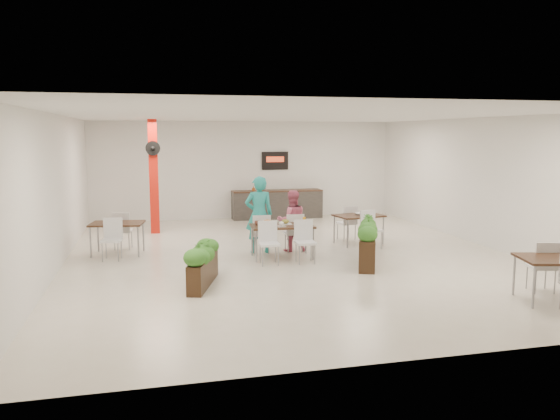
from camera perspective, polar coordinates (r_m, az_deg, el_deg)
The scene contains 12 objects.
ground at distance 12.61m, azimuth 1.17°, elevation -4.84°, with size 12.00×12.00×0.00m, color beige.
room_shell at distance 12.32m, azimuth 1.20°, elevation 4.30°, with size 10.10×12.10×3.22m.
red_column at distance 15.72m, azimuth -13.07°, elevation 3.56°, with size 0.40×0.41×3.20m.
service_counter at distance 18.17m, azimuth -0.31°, elevation 0.68°, with size 3.00×0.64×2.20m.
main_table at distance 12.32m, azimuth 0.17°, elevation -2.12°, with size 1.44×1.68×0.92m.
diner_man at distance 12.83m, azimuth -2.21°, elevation -0.50°, with size 0.66×0.43×1.82m, color teal.
diner_woman at distance 13.03m, azimuth 1.24°, elevation -1.14°, with size 0.71×0.56×1.47m, color #DE6382.
planter_left at distance 10.23m, azimuth -8.06°, elevation -5.17°, with size 0.79×1.62×0.87m.
planter_right at distance 11.99m, azimuth 9.15°, elevation -3.13°, with size 1.07×1.93×1.08m.
side_table_a at distance 13.23m, azimuth -16.64°, elevation -1.79°, with size 1.30×1.67×0.92m.
side_table_b at distance 14.03m, azimuth 8.23°, elevation -1.00°, with size 1.29×1.67×0.92m.
side_table_c at distance 10.24m, azimuth 27.17°, elevation -5.11°, with size 1.45×1.67×0.92m.
Camera 1 is at (-3.13, -11.89, 2.79)m, focal length 35.00 mm.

